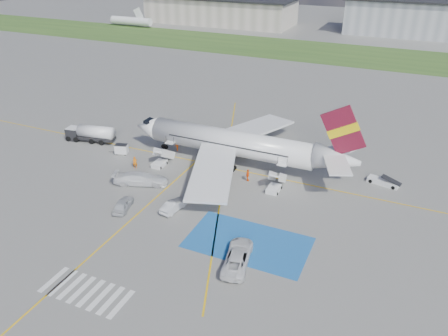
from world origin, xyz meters
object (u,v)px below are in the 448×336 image
Objects in this scene: fuel_tanker at (91,135)px; van_white_a at (238,255)px; airliner at (240,144)px; car_silver_a at (123,204)px; van_white_b at (141,177)px; gpu_cart at (122,150)px; car_silver_b at (174,206)px; belt_loader at (383,182)px.

fuel_tanker is 1.59× the size of van_white_a.
fuel_tanker is at bearing -174.61° from airliner.
car_silver_a is at bearing -115.95° from airliner.
van_white_a is at bearing -137.41° from van_white_b.
gpu_cart is 0.54× the size of car_silver_b.
van_white_b reaches higher than car_silver_a.
car_silver_b is (16.16, -11.07, -0.06)m from gpu_cart.
airliner is 8.59× the size of car_silver_a.
airliner reaches higher than fuel_tanker.
belt_loader is at bearing -128.74° from van_white_a.
van_white_a is (8.75, -21.75, -2.36)m from airliner.
airliner reaches higher than car_silver_a.
van_white_b is at bearing -131.81° from airliner.
van_white_b is (8.49, -7.08, 0.40)m from gpu_cart.
airliner reaches higher than van_white_b.
belt_loader is (47.88, 5.05, -0.88)m from fuel_tanker.
gpu_cart is 32.55m from van_white_a.
gpu_cart reaches higher than belt_loader.
fuel_tanker is 27.32m from car_silver_b.
fuel_tanker is at bearing -19.36° from car_silver_b.
gpu_cart is 0.39× the size of van_white_b.
van_white_b is at bearing -91.24° from car_silver_a.
gpu_cart is at bearing -43.57° from van_white_a.
airliner is 15.74m from van_white_b.
airliner is 16.06m from car_silver_b.
car_silver_b is at bearing -99.86° from airliner.
car_silver_a is at bearing -70.45° from gpu_cart.
van_white_b is at bearing -18.21° from car_silver_b.
fuel_tanker is 8.08m from gpu_cart.
car_silver_a is 6.59m from car_silver_b.
gpu_cart is at bearing 30.68° from van_white_b.
van_white_a is (27.62, -17.23, 0.28)m from gpu_cart.
fuel_tanker is 3.84× the size of gpu_cart.
fuel_tanker is at bearing 41.38° from van_white_b.
car_silver_b is (-2.71, -15.60, -2.70)m from airliner.
gpu_cart is at bearing -68.35° from car_silver_a.
airliner is 21.55m from belt_loader.
belt_loader is 0.87× the size of van_white_a.
van_white_a is 21.65m from van_white_b.
car_silver_b is at bearing -131.52° from belt_loader.
van_white_a reaches higher than gpu_cart.
belt_loader is at bearing -85.35° from van_white_b.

